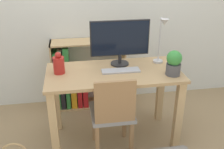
{
  "coord_description": "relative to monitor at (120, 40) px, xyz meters",
  "views": [
    {
      "loc": [
        -0.38,
        -2.25,
        1.81
      ],
      "look_at": [
        0.0,
        0.1,
        0.7
      ],
      "focal_mm": 42.0,
      "sensor_mm": 36.0,
      "label": 1
    }
  ],
  "objects": [
    {
      "name": "bookshelf",
      "position": [
        -0.45,
        0.56,
        -0.67
      ],
      "size": [
        0.89,
        0.28,
        0.87
      ],
      "color": "tan",
      "rests_on": "ground_plane"
    },
    {
      "name": "desk_lamp",
      "position": [
        0.4,
        -0.06,
        0.03
      ],
      "size": [
        0.1,
        0.19,
        0.47
      ],
      "color": "#B7B7BC",
      "rests_on": "desk"
    },
    {
      "name": "vase",
      "position": [
        -0.6,
        -0.12,
        -0.17
      ],
      "size": [
        0.11,
        0.11,
        0.21
      ],
      "color": "#B2231E",
      "rests_on": "desk"
    },
    {
      "name": "potted_plant",
      "position": [
        0.44,
        -0.33,
        -0.14
      ],
      "size": [
        0.14,
        0.14,
        0.24
      ],
      "color": "#4C4C51",
      "rests_on": "desk"
    },
    {
      "name": "keyboard",
      "position": [
        -0.02,
        -0.18,
        -0.25
      ],
      "size": [
        0.37,
        0.11,
        0.02
      ],
      "color": "#B2B2B7",
      "rests_on": "desk"
    },
    {
      "name": "desk",
      "position": [
        -0.09,
        -0.17,
        -0.42
      ],
      "size": [
        1.28,
        0.64,
        0.78
      ],
      "color": "tan",
      "rests_on": "ground_plane"
    },
    {
      "name": "wall_back",
      "position": [
        -0.09,
        0.74,
        0.26
      ],
      "size": [
        8.0,
        0.05,
        2.6
      ],
      "color": "silver",
      "rests_on": "ground_plane"
    },
    {
      "name": "monitor",
      "position": [
        0.0,
        0.0,
        0.0
      ],
      "size": [
        0.59,
        0.18,
        0.45
      ],
      "color": "#232326",
      "rests_on": "desk"
    },
    {
      "name": "ground_plane",
      "position": [
        -0.09,
        -0.17,
        -1.04
      ],
      "size": [
        10.0,
        10.0,
        0.0
      ],
      "primitive_type": "plane",
      "color": "#997F5B"
    },
    {
      "name": "chair",
      "position": [
        -0.14,
        -0.39,
        -0.57
      ],
      "size": [
        0.4,
        0.4,
        0.85
      ],
      "rotation": [
        0.0,
        0.0,
        0.07
      ],
      "color": "gray",
      "rests_on": "ground_plane"
    }
  ]
}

